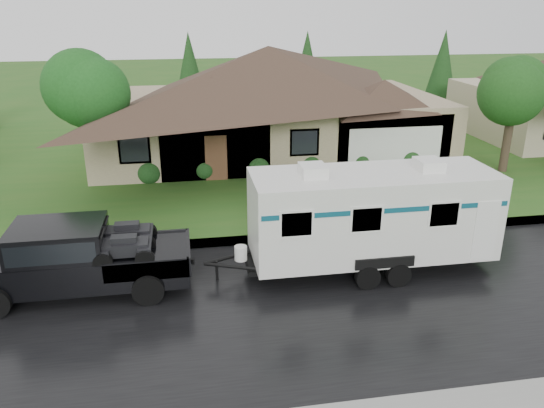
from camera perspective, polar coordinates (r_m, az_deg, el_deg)
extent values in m
plane|color=#28591B|center=(16.69, 0.56, -7.14)|extent=(140.00, 140.00, 0.00)
cube|color=black|center=(14.98, 1.93, -10.64)|extent=(140.00, 8.00, 0.01)
cube|color=gray|center=(18.65, -0.66, -3.75)|extent=(140.00, 0.50, 0.15)
cube|color=#28591B|center=(30.63, -4.41, 6.04)|extent=(140.00, 26.00, 0.15)
cube|color=gray|center=(29.54, -0.40, 8.69)|extent=(18.00, 10.00, 3.00)
pyramid|color=#3A2720|center=(28.97, -0.42, 16.65)|extent=(19.44, 10.80, 2.60)
cube|color=gray|center=(28.13, 11.63, 7.35)|extent=(5.76, 4.00, 2.70)
cylinder|color=#382B1E|center=(24.88, -18.29, 4.86)|extent=(0.41, 0.41, 2.59)
sphere|color=#206220|center=(24.31, -19.04, 11.31)|extent=(3.58, 3.58, 3.58)
cylinder|color=#382B1E|center=(28.03, 23.87, 5.74)|extent=(0.40, 0.40, 2.50)
sphere|color=#21571C|center=(27.53, 24.71, 11.24)|extent=(3.45, 3.45, 3.45)
sphere|color=#143814|center=(24.93, -13.08, 3.50)|extent=(1.00, 1.00, 1.00)
sphere|color=#143814|center=(24.89, -7.28, 3.85)|extent=(1.00, 1.00, 1.00)
sphere|color=#143814|center=(25.10, -1.51, 4.15)|extent=(1.00, 1.00, 1.00)
sphere|color=#143814|center=(25.56, 4.11, 4.41)|extent=(1.00, 1.00, 1.00)
sphere|color=#143814|center=(26.25, 9.48, 4.62)|extent=(1.00, 1.00, 1.00)
sphere|color=#143814|center=(27.16, 14.54, 4.78)|extent=(1.00, 1.00, 1.00)
cube|color=black|center=(16.16, -20.18, -6.26)|extent=(6.28, 2.09, 0.90)
cube|color=black|center=(15.92, -22.01, -3.72)|extent=(2.51, 1.97, 0.94)
cube|color=black|center=(15.90, -22.03, -3.55)|extent=(2.30, 2.01, 0.58)
cube|color=black|center=(15.79, -13.16, -5.27)|extent=(2.30, 1.99, 0.06)
cylinder|color=black|center=(17.70, -25.83, -6.08)|extent=(0.88, 0.33, 0.88)
cylinder|color=black|center=(15.15, -13.17, -8.94)|extent=(0.88, 0.33, 0.88)
cylinder|color=black|center=(16.97, -12.84, -5.55)|extent=(0.88, 0.33, 0.88)
cube|color=white|center=(16.35, 10.71, -0.97)|extent=(7.32, 2.51, 2.56)
cube|color=black|center=(16.93, 10.39, -5.50)|extent=(7.74, 1.26, 0.15)
cube|color=#0D4A5E|center=(16.16, 10.84, 0.89)|extent=(7.18, 2.53, 0.15)
cube|color=white|center=(15.34, 4.43, 3.62)|extent=(0.73, 0.84, 0.33)
cube|color=white|center=(16.54, 16.51, 4.08)|extent=(0.73, 0.84, 0.33)
cylinder|color=black|center=(15.77, 10.25, -7.75)|extent=(0.73, 0.25, 0.73)
cylinder|color=black|center=(17.86, 7.64, -4.07)|extent=(0.73, 0.25, 0.73)
cylinder|color=black|center=(16.10, 13.43, -7.40)|extent=(0.73, 0.25, 0.73)
cylinder|color=black|center=(18.15, 10.49, -3.83)|extent=(0.73, 0.25, 0.73)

